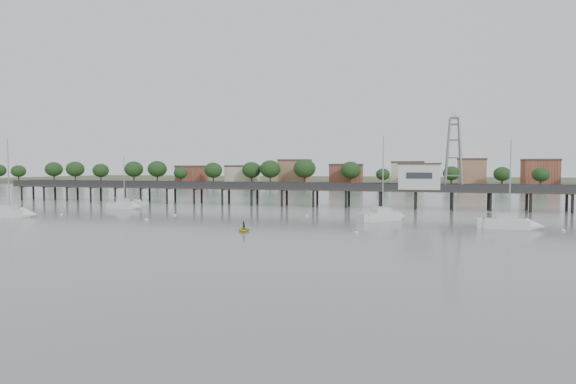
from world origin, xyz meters
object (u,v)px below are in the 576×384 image
at_px(lattice_tower, 454,154).
at_px(sailboat_c, 387,216).
at_px(sailboat_b, 127,206).
at_px(white_tender, 139,203).
at_px(sailboat_d, 515,224).
at_px(pier, 300,189).
at_px(sailboat_a, 15,213).
at_px(yellow_dinghy, 244,232).

bearing_deg(lattice_tower, sailboat_c, -115.80).
height_order(sailboat_b, white_tender, sailboat_b).
distance_m(sailboat_d, sailboat_b, 71.07).
xyz_separation_m(pier, white_tender, (-34.60, -7.99, -3.36)).
bearing_deg(lattice_tower, white_tender, -173.11).
bearing_deg(lattice_tower, sailboat_b, -165.26).
bearing_deg(sailboat_a, sailboat_d, -10.44).
height_order(sailboat_a, white_tender, sailboat_a).
height_order(sailboat_a, sailboat_d, sailboat_a).
height_order(sailboat_a, sailboat_c, sailboat_c).
height_order(sailboat_d, white_tender, sailboat_d).
bearing_deg(white_tender, sailboat_a, -93.30).
relative_size(pier, yellow_dinghy, 51.40).
relative_size(lattice_tower, yellow_dinghy, 5.31).
bearing_deg(sailboat_b, lattice_tower, 10.33).
bearing_deg(yellow_dinghy, white_tender, 120.96).
distance_m(sailboat_a, yellow_dinghy, 44.35).
relative_size(pier, sailboat_b, 13.46).
bearing_deg(sailboat_a, yellow_dinghy, -23.33).
height_order(sailboat_a, yellow_dinghy, sailboat_a).
bearing_deg(sailboat_c, lattice_tower, 18.36).
xyz_separation_m(sailboat_d, yellow_dinghy, (-34.79, -12.87, -0.64)).
height_order(sailboat_c, yellow_dinghy, sailboat_c).
xyz_separation_m(sailboat_c, sailboat_b, (-52.21, 6.15, 0.02)).
distance_m(sailboat_a, sailboat_b, 20.95).
bearing_deg(sailboat_a, white_tender, 62.81).
distance_m(lattice_tower, sailboat_d, 31.58).
bearing_deg(sailboat_b, yellow_dinghy, -40.09).
xyz_separation_m(lattice_tower, sailboat_d, (6.75, -29.03, -10.46)).
bearing_deg(lattice_tower, sailboat_d, -76.90).
bearing_deg(white_tender, lattice_tower, 15.51).
distance_m(sailboat_a, sailboat_d, 78.98).
xyz_separation_m(sailboat_a, white_tender, (5.84, 27.70, -0.20)).
relative_size(sailboat_a, yellow_dinghy, 4.75).
distance_m(pier, lattice_tower, 32.34).
bearing_deg(white_tender, sailboat_c, -6.42).
bearing_deg(white_tender, yellow_dinghy, -33.09).
xyz_separation_m(lattice_tower, sailboat_a, (-71.94, -35.69, -10.46)).
bearing_deg(sailboat_d, yellow_dinghy, -156.26).
height_order(sailboat_c, sailboat_b, sailboat_c).
bearing_deg(white_tender, sailboat_b, -62.99).
bearing_deg(yellow_dinghy, pier, 77.38).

